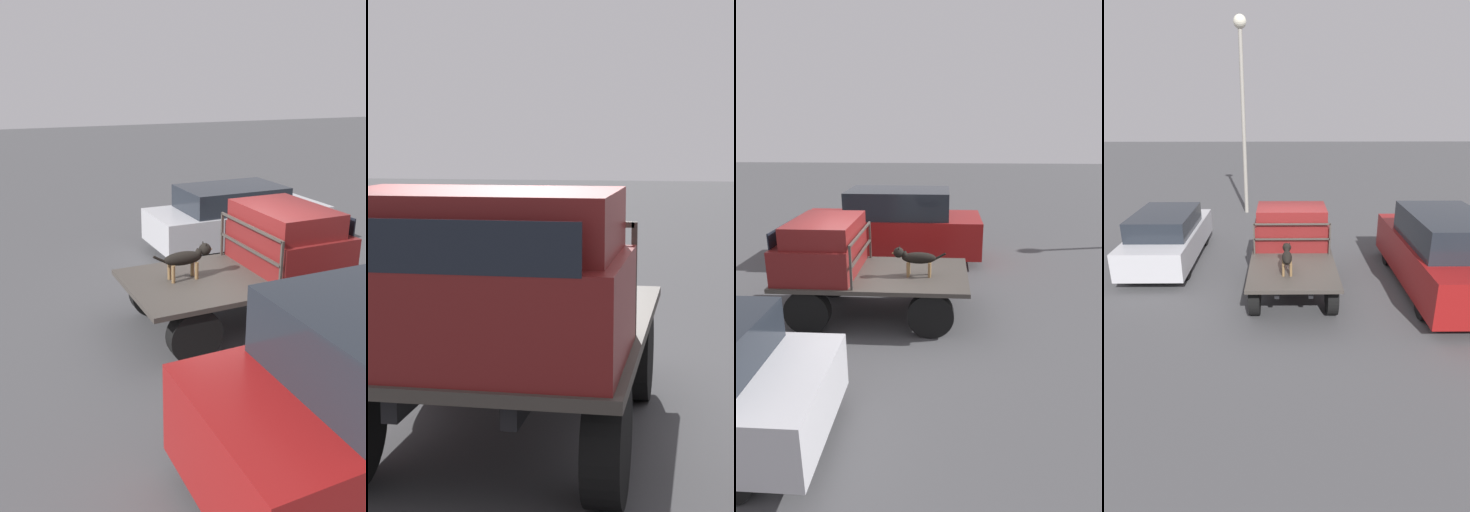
# 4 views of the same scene
# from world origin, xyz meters

# --- Properties ---
(ground_plane) EXTENTS (80.00, 80.00, 0.00)m
(ground_plane) POSITION_xyz_m (0.00, 0.00, 0.00)
(ground_plane) COLOR #474749
(flatbed_truck) EXTENTS (3.63, 2.04, 0.90)m
(flatbed_truck) POSITION_xyz_m (0.00, 0.00, 0.63)
(flatbed_truck) COLOR black
(flatbed_truck) RESTS_ON ground
(truck_cab) EXTENTS (1.43, 1.92, 1.07)m
(truck_cab) POSITION_xyz_m (1.02, 0.00, 1.40)
(truck_cab) COLOR maroon
(truck_cab) RESTS_ON flatbed_truck
(truck_headboard) EXTENTS (0.04, 1.92, 0.81)m
(truck_headboard) POSITION_xyz_m (0.27, 0.00, 1.44)
(truck_headboard) COLOR #3D3833
(truck_headboard) RESTS_ON flatbed_truck
(dog) EXTENTS (1.05, 0.23, 0.60)m
(dog) POSITION_xyz_m (-0.78, 0.14, 1.26)
(dog) COLOR brown
(dog) RESTS_ON flatbed_truck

